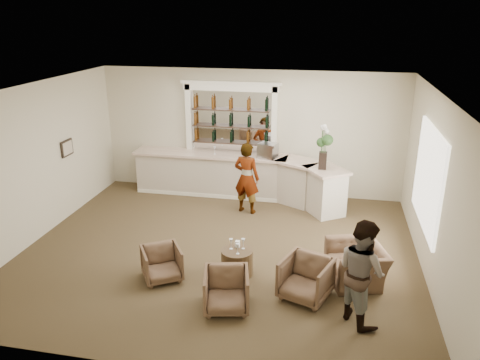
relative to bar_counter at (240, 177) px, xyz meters
name	(u,v)px	position (x,y,z in m)	size (l,w,h in m)	color
ground	(220,250)	(0.16, -3.00, -0.57)	(8.00, 8.00, 0.00)	brown
room_shell	(234,133)	(0.33, -2.29, 1.77)	(8.04, 7.02, 3.32)	beige
bar_counter	(240,177)	(0.00, 0.00, 0.00)	(5.72, 1.80, 1.14)	beige
back_bar_alcove	(231,118)	(-0.34, 0.41, 1.46)	(2.64, 0.25, 3.00)	white
cocktail_table	(237,262)	(0.71, -3.83, -0.32)	(0.59, 0.59, 0.50)	#4B3720
sommelier	(247,178)	(0.34, -0.91, 0.31)	(0.64, 0.42, 1.77)	gray
guest	(362,272)	(2.88, -4.78, 0.30)	(0.84, 0.66, 1.74)	gray
armchair_left	(162,263)	(-0.62, -4.26, -0.26)	(0.67, 0.69, 0.63)	brown
armchair_center	(226,290)	(0.75, -4.92, -0.23)	(0.73, 0.75, 0.68)	brown
armchair_right	(306,279)	(2.01, -4.34, -0.21)	(0.78, 0.80, 0.73)	brown
armchair_far	(356,264)	(2.88, -3.62, -0.23)	(1.06, 0.93, 0.69)	brown
espresso_machine	(268,151)	(0.72, -0.01, 0.76)	(0.44, 0.37, 0.39)	#ABACB0
flower_vase	(324,144)	(2.12, -0.62, 1.18)	(0.29, 0.29, 1.09)	black
wine_glass_bar_left	(215,150)	(-0.70, 0.06, 0.67)	(0.07, 0.07, 0.21)	white
wine_glass_bar_right	(244,152)	(0.09, 0.08, 0.67)	(0.07, 0.07, 0.21)	white
wine_glass_tbl_a	(231,244)	(0.59, -3.80, 0.03)	(0.07, 0.07, 0.21)	white
wine_glass_tbl_b	(243,244)	(0.81, -3.75, 0.03)	(0.07, 0.07, 0.21)	white
wine_glass_tbl_c	(238,249)	(0.75, -3.96, 0.03)	(0.07, 0.07, 0.21)	white
napkin_holder	(237,244)	(0.69, -3.69, -0.01)	(0.08, 0.08, 0.12)	white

